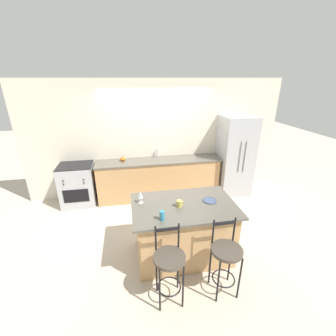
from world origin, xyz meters
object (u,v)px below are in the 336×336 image
at_px(bar_stool_far, 226,257).
at_px(tumbler_cup, 162,216).
at_px(oven_range, 78,185).
at_px(coffee_mug, 179,204).
at_px(pumpkin_decoration, 123,159).
at_px(refrigerator, 235,156).
at_px(dinner_plate, 210,200).
at_px(bar_stool_near, 169,264).
at_px(wine_glass, 140,195).

distance_m(bar_stool_far, tumbler_cup, 0.97).
distance_m(oven_range, coffee_mug, 2.79).
distance_m(oven_range, pumpkin_decoration, 1.15).
bearing_deg(pumpkin_decoration, refrigerator, -3.12).
xyz_separation_m(refrigerator, dinner_plate, (-1.32, -1.89, -0.01)).
bearing_deg(bar_stool_far, pumpkin_decoration, 114.26).
distance_m(bar_stool_near, dinner_plate, 1.17).
height_order(oven_range, dinner_plate, dinner_plate).
distance_m(bar_stool_far, dinner_plate, 0.88).
distance_m(bar_stool_near, tumbler_cup, 0.60).
xyz_separation_m(bar_stool_far, pumpkin_decoration, (-1.28, 2.84, 0.41)).
relative_size(dinner_plate, wine_glass, 1.13).
distance_m(oven_range, bar_stool_far, 3.59).
bearing_deg(tumbler_cup, bar_stool_near, -87.91).
relative_size(oven_range, bar_stool_near, 0.89).
xyz_separation_m(bar_stool_near, coffee_mug, (0.29, 0.72, 0.40)).
distance_m(refrigerator, oven_range, 3.71).
height_order(wine_glass, pumpkin_decoration, wine_glass).
relative_size(bar_stool_far, wine_glass, 5.59).
height_order(oven_range, bar_stool_far, bar_stool_far).
relative_size(coffee_mug, tumbler_cup, 0.88).
height_order(oven_range, coffee_mug, coffee_mug).
bearing_deg(tumbler_cup, wine_glass, 116.97).
xyz_separation_m(wine_glass, tumbler_cup, (0.25, -0.49, -0.07)).
distance_m(dinner_plate, coffee_mug, 0.50).
height_order(refrigerator, coffee_mug, refrigerator).
bearing_deg(refrigerator, pumpkin_decoration, 176.88).
xyz_separation_m(dinner_plate, pumpkin_decoration, (-1.33, 2.04, 0.05)).
height_order(refrigerator, wine_glass, refrigerator).
bearing_deg(tumbler_cup, coffee_mug, 43.05).
bearing_deg(refrigerator, bar_stool_far, -117.02).
relative_size(oven_range, wine_glass, 4.99).
xyz_separation_m(bar_stool_near, pumpkin_decoration, (-0.54, 2.83, 0.41)).
bearing_deg(bar_stool_far, dinner_plate, 86.58).
xyz_separation_m(bar_stool_far, coffee_mug, (-0.45, 0.72, 0.40)).
bearing_deg(bar_stool_far, coffee_mug, 121.83).
distance_m(bar_stool_near, pumpkin_decoration, 2.91).
bearing_deg(wine_glass, oven_range, 125.72).
bearing_deg(coffee_mug, oven_range, 132.54).
bearing_deg(bar_stool_near, wine_glass, 106.06).
height_order(dinner_plate, wine_glass, wine_glass).
relative_size(tumbler_cup, pumpkin_decoration, 1.10).
bearing_deg(coffee_mug, tumbler_cup, -136.95).
distance_m(refrigerator, pumpkin_decoration, 2.65).
xyz_separation_m(bar_stool_near, wine_glass, (-0.27, 0.93, 0.49)).
relative_size(wine_glass, tumbler_cup, 1.42).
bearing_deg(wine_glass, coffee_mug, -20.88).
distance_m(coffee_mug, tumbler_cup, 0.41).
height_order(bar_stool_far, wine_glass, wine_glass).
height_order(bar_stool_far, dinner_plate, bar_stool_far).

